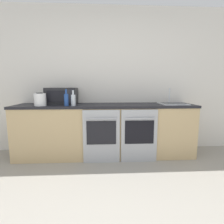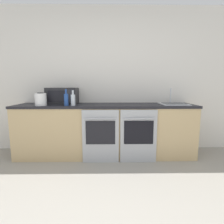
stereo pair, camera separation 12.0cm
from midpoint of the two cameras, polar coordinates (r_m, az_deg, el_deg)
wall_back at (r=3.30m, az=-1.01°, el=10.30°), size 10.00×0.06×2.60m
counter_back at (r=3.04m, az=-0.98°, el=-5.80°), size 2.98×0.65×0.89m
oven_left at (r=2.72m, az=-2.49°, el=-7.88°), size 0.57×0.06×0.84m
oven_right at (r=2.77m, az=9.88°, el=-7.72°), size 0.57×0.06×0.84m
microwave at (r=3.16m, az=-14.76°, el=5.15°), size 0.51×0.35×0.28m
bottle_blue at (r=2.82m, az=-13.56°, el=4.07°), size 0.07×0.07×0.26m
bottle_clear at (r=2.81m, az=-11.41°, el=4.00°), size 0.07×0.07×0.24m
kettle at (r=2.95m, az=-21.18°, el=3.87°), size 0.18×0.18×0.20m
sink at (r=3.14m, az=20.49°, el=2.62°), size 0.42×0.42×0.27m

